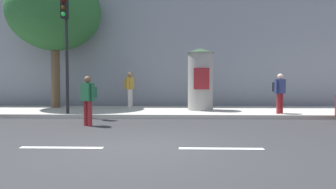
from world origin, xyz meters
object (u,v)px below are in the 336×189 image
pedestrian_in_light_jacket (88,96)px  pedestrian_with_bag (130,86)px  pedestrian_with_backpack (279,90)px  poster_column (200,79)px  street_tree (55,12)px  traffic_light (66,37)px

pedestrian_in_light_jacket → pedestrian_with_bag: bearing=84.0°
pedestrian_in_light_jacket → pedestrian_with_backpack: bearing=19.8°
pedestrian_in_light_jacket → poster_column: bearing=44.6°
street_tree → pedestrian_with_backpack: bearing=-13.9°
traffic_light → pedestrian_with_bag: bearing=56.7°
street_tree → pedestrian_with_bag: street_tree is taller
traffic_light → pedestrian_in_light_jacket: 3.34m
traffic_light → street_tree: street_tree is taller
poster_column → pedestrian_with_backpack: size_ratio=1.73×
traffic_light → poster_column: 5.78m
pedestrian_in_light_jacket → pedestrian_with_bag: 5.14m
poster_column → pedestrian_with_backpack: bearing=-24.3°
poster_column → pedestrian_with_bag: poster_column is taller
pedestrian_with_backpack → pedestrian_with_bag: pedestrian_with_bag is taller
poster_column → pedestrian_with_bag: 3.57m
pedestrian_with_bag → street_tree: bearing=-175.9°
traffic_light → pedestrian_with_bag: size_ratio=2.59×
street_tree → pedestrian_with_backpack: 10.69m
traffic_light → poster_column: (5.29, 1.70, -1.59)m
traffic_light → street_tree: bearing=118.6°
pedestrian_with_bag → pedestrian_in_light_jacket: bearing=-96.0°
street_tree → pedestrian_with_bag: (3.50, 0.25, -3.50)m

